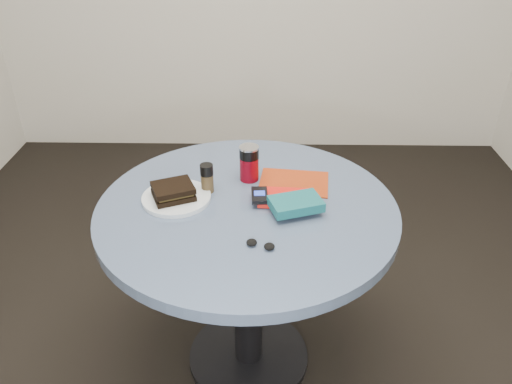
{
  "coord_description": "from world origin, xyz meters",
  "views": [
    {
      "loc": [
        0.06,
        -1.39,
        1.65
      ],
      "look_at": [
        0.03,
        0.0,
        0.8
      ],
      "focal_mm": 35.0,
      "sensor_mm": 36.0,
      "label": 1
    }
  ],
  "objects_px": {
    "magazine": "(294,183)",
    "headphones": "(260,245)",
    "table": "(247,244)",
    "pepper_grinder": "(207,178)",
    "sandwich": "(173,191)",
    "soda_can": "(249,163)",
    "mp3_player": "(260,195)",
    "novel": "(296,204)",
    "red_book": "(285,198)",
    "plate": "(176,198)"
  },
  "relations": [
    {
      "from": "sandwich",
      "to": "soda_can",
      "type": "relative_size",
      "value": 1.26
    },
    {
      "from": "magazine",
      "to": "headphones",
      "type": "height_order",
      "value": "headphones"
    },
    {
      "from": "table",
      "to": "novel",
      "type": "bearing_deg",
      "value": -15.79
    },
    {
      "from": "mp3_player",
      "to": "magazine",
      "type": "bearing_deg",
      "value": 46.54
    },
    {
      "from": "table",
      "to": "sandwich",
      "type": "relative_size",
      "value": 6.13
    },
    {
      "from": "plate",
      "to": "red_book",
      "type": "relative_size",
      "value": 1.33
    },
    {
      "from": "plate",
      "to": "mp3_player",
      "type": "xyz_separation_m",
      "value": [
        0.28,
        -0.01,
        0.02
      ]
    },
    {
      "from": "mp3_player",
      "to": "headphones",
      "type": "height_order",
      "value": "mp3_player"
    },
    {
      "from": "plate",
      "to": "sandwich",
      "type": "distance_m",
      "value": 0.03
    },
    {
      "from": "soda_can",
      "to": "mp3_player",
      "type": "height_order",
      "value": "soda_can"
    },
    {
      "from": "sandwich",
      "to": "magazine",
      "type": "relative_size",
      "value": 0.68
    },
    {
      "from": "table",
      "to": "magazine",
      "type": "relative_size",
      "value": 4.14
    },
    {
      "from": "plate",
      "to": "novel",
      "type": "distance_m",
      "value": 0.4
    },
    {
      "from": "magazine",
      "to": "mp3_player",
      "type": "height_order",
      "value": "mp3_player"
    },
    {
      "from": "magazine",
      "to": "plate",
      "type": "bearing_deg",
      "value": -157.01
    },
    {
      "from": "headphones",
      "to": "plate",
      "type": "bearing_deg",
      "value": 138.32
    },
    {
      "from": "table",
      "to": "magazine",
      "type": "height_order",
      "value": "magazine"
    },
    {
      "from": "red_book",
      "to": "headphones",
      "type": "bearing_deg",
      "value": -103.7
    },
    {
      "from": "red_book",
      "to": "novel",
      "type": "xyz_separation_m",
      "value": [
        0.03,
        -0.07,
        0.02
      ]
    },
    {
      "from": "headphones",
      "to": "novel",
      "type": "bearing_deg",
      "value": 58.54
    },
    {
      "from": "soda_can",
      "to": "mp3_player",
      "type": "distance_m",
      "value": 0.16
    },
    {
      "from": "soda_can",
      "to": "plate",
      "type": "bearing_deg",
      "value": -149.36
    },
    {
      "from": "soda_can",
      "to": "magazine",
      "type": "bearing_deg",
      "value": -8.96
    },
    {
      "from": "pepper_grinder",
      "to": "headphones",
      "type": "relative_size",
      "value": 1.11
    },
    {
      "from": "soda_can",
      "to": "red_book",
      "type": "xyz_separation_m",
      "value": [
        0.12,
        -0.14,
        -0.05
      ]
    },
    {
      "from": "sandwich",
      "to": "soda_can",
      "type": "bearing_deg",
      "value": 31.26
    },
    {
      "from": "magazine",
      "to": "red_book",
      "type": "height_order",
      "value": "red_book"
    },
    {
      "from": "table",
      "to": "red_book",
      "type": "xyz_separation_m",
      "value": [
        0.13,
        0.03,
        0.17
      ]
    },
    {
      "from": "pepper_grinder",
      "to": "soda_can",
      "type": "bearing_deg",
      "value": 31.4
    },
    {
      "from": "plate",
      "to": "sandwich",
      "type": "bearing_deg",
      "value": -132.2
    },
    {
      "from": "pepper_grinder",
      "to": "novel",
      "type": "height_order",
      "value": "pepper_grinder"
    },
    {
      "from": "sandwich",
      "to": "red_book",
      "type": "relative_size",
      "value": 0.94
    },
    {
      "from": "table",
      "to": "pepper_grinder",
      "type": "bearing_deg",
      "value": 148.81
    },
    {
      "from": "table",
      "to": "sandwich",
      "type": "xyz_separation_m",
      "value": [
        -0.25,
        0.02,
        0.2
      ]
    },
    {
      "from": "novel",
      "to": "magazine",
      "type": "bearing_deg",
      "value": 70.37
    },
    {
      "from": "table",
      "to": "headphones",
      "type": "bearing_deg",
      "value": -78.25
    },
    {
      "from": "soda_can",
      "to": "red_book",
      "type": "distance_m",
      "value": 0.2
    },
    {
      "from": "sandwich",
      "to": "novel",
      "type": "distance_m",
      "value": 0.41
    },
    {
      "from": "headphones",
      "to": "sandwich",
      "type": "bearing_deg",
      "value": 139.91
    },
    {
      "from": "mp3_player",
      "to": "table",
      "type": "bearing_deg",
      "value": -156.89
    },
    {
      "from": "magazine",
      "to": "mp3_player",
      "type": "relative_size",
      "value": 2.52
    },
    {
      "from": "pepper_grinder",
      "to": "red_book",
      "type": "xyz_separation_m",
      "value": [
        0.26,
        -0.06,
        -0.04
      ]
    },
    {
      "from": "magazine",
      "to": "headphones",
      "type": "distance_m",
      "value": 0.39
    },
    {
      "from": "mp3_player",
      "to": "pepper_grinder",
      "type": "bearing_deg",
      "value": 159.78
    },
    {
      "from": "soda_can",
      "to": "novel",
      "type": "bearing_deg",
      "value": -54.09
    },
    {
      "from": "magazine",
      "to": "novel",
      "type": "distance_m",
      "value": 0.19
    },
    {
      "from": "soda_can",
      "to": "pepper_grinder",
      "type": "distance_m",
      "value": 0.17
    },
    {
      "from": "magazine",
      "to": "novel",
      "type": "xyz_separation_m",
      "value": [
        -0.0,
        -0.19,
        0.03
      ]
    },
    {
      "from": "headphones",
      "to": "mp3_player",
      "type": "bearing_deg",
      "value": 91.34
    },
    {
      "from": "novel",
      "to": "mp3_player",
      "type": "bearing_deg",
      "value": 133.45
    }
  ]
}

